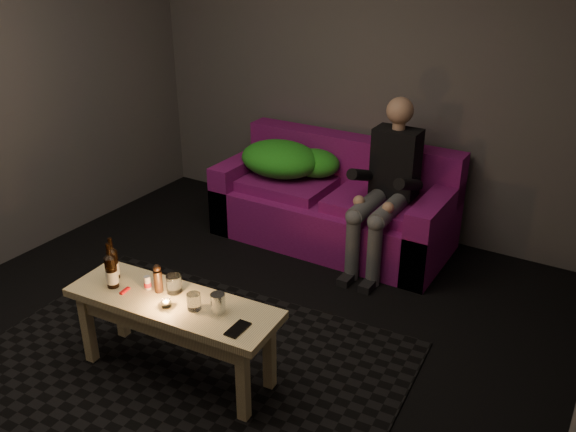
{
  "coord_description": "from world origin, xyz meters",
  "views": [
    {
      "loc": [
        1.99,
        -2.25,
        2.31
      ],
      "look_at": [
        0.06,
        0.95,
        0.57
      ],
      "focal_mm": 38.0,
      "sensor_mm": 36.0,
      "label": 1
    }
  ],
  "objects_px": {
    "coffee_table": "(173,314)",
    "beer_bottle_b": "(111,271)",
    "sofa": "(335,206)",
    "steel_cup": "(218,303)",
    "person": "(387,183)",
    "beer_bottle_a": "(113,263)"
  },
  "relations": [
    {
      "from": "sofa",
      "to": "coffee_table",
      "type": "bearing_deg",
      "value": -89.35
    },
    {
      "from": "beer_bottle_a",
      "to": "beer_bottle_b",
      "type": "xyz_separation_m",
      "value": [
        0.06,
        -0.07,
        0.01
      ]
    },
    {
      "from": "sofa",
      "to": "coffee_table",
      "type": "relative_size",
      "value": 1.5
    },
    {
      "from": "coffee_table",
      "to": "beer_bottle_b",
      "type": "bearing_deg",
      "value": -170.23
    },
    {
      "from": "person",
      "to": "steel_cup",
      "type": "relative_size",
      "value": 11.7
    },
    {
      "from": "coffee_table",
      "to": "person",
      "type": "bearing_deg",
      "value": 75.8
    },
    {
      "from": "sofa",
      "to": "beer_bottle_a",
      "type": "height_order",
      "value": "sofa"
    },
    {
      "from": "beer_bottle_a",
      "to": "beer_bottle_b",
      "type": "height_order",
      "value": "beer_bottle_b"
    },
    {
      "from": "beer_bottle_a",
      "to": "steel_cup",
      "type": "height_order",
      "value": "beer_bottle_a"
    },
    {
      "from": "coffee_table",
      "to": "beer_bottle_b",
      "type": "height_order",
      "value": "beer_bottle_b"
    },
    {
      "from": "beer_bottle_a",
      "to": "steel_cup",
      "type": "bearing_deg",
      "value": 2.37
    },
    {
      "from": "person",
      "to": "beer_bottle_a",
      "type": "bearing_deg",
      "value": -116.26
    },
    {
      "from": "person",
      "to": "beer_bottle_b",
      "type": "relative_size",
      "value": 4.63
    },
    {
      "from": "sofa",
      "to": "steel_cup",
      "type": "height_order",
      "value": "sofa"
    },
    {
      "from": "sofa",
      "to": "person",
      "type": "height_order",
      "value": "person"
    },
    {
      "from": "beer_bottle_a",
      "to": "steel_cup",
      "type": "xyz_separation_m",
      "value": [
        0.72,
        0.03,
        -0.04
      ]
    },
    {
      "from": "beer_bottle_a",
      "to": "coffee_table",
      "type": "bearing_deg",
      "value": -1.15
    },
    {
      "from": "beer_bottle_b",
      "to": "steel_cup",
      "type": "relative_size",
      "value": 2.53
    },
    {
      "from": "coffee_table",
      "to": "steel_cup",
      "type": "height_order",
      "value": "steel_cup"
    },
    {
      "from": "sofa",
      "to": "steel_cup",
      "type": "bearing_deg",
      "value": -81.09
    },
    {
      "from": "person",
      "to": "beer_bottle_a",
      "type": "xyz_separation_m",
      "value": [
        -0.9,
        -1.83,
        -0.05
      ]
    },
    {
      "from": "coffee_table",
      "to": "beer_bottle_a",
      "type": "bearing_deg",
      "value": 178.85
    }
  ]
}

